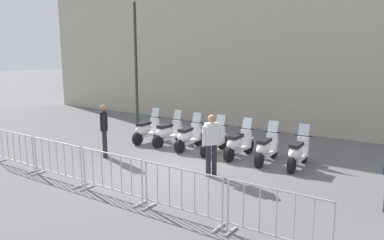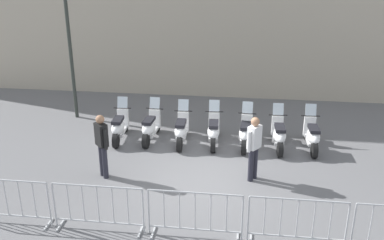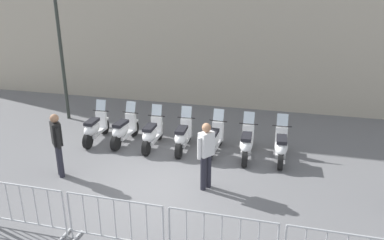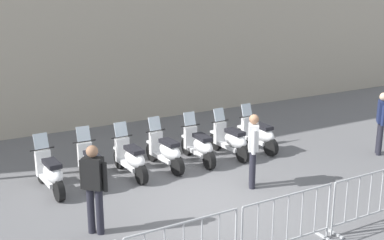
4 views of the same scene
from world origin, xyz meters
name	(u,v)px [view 3 (image 3 of 4)]	position (x,y,z in m)	size (l,w,h in m)	color
ground_plane	(157,188)	(0.00, 0.00, 0.00)	(120.00, 120.00, 0.00)	slate
motorcycle_0	(95,128)	(-3.22, 1.86, 0.45)	(0.68, 1.71, 1.24)	black
motorcycle_1	(124,130)	(-2.28, 2.08, 0.45)	(0.56, 1.73, 1.24)	black
motorcycle_2	(152,134)	(-1.30, 2.13, 0.45)	(0.66, 1.72, 1.24)	black
motorcycle_3	(183,137)	(-0.34, 2.33, 0.45)	(0.69, 1.71, 1.24)	black
motorcycle_4	(214,140)	(0.61, 2.45, 0.45)	(0.57, 1.73, 1.24)	black
motorcycle_5	(247,144)	(1.58, 2.57, 0.45)	(0.67, 1.71, 1.24)	black
motorcycle_6	(281,146)	(2.54, 2.77, 0.45)	(0.67, 1.72, 1.24)	black
barrier_segment_1	(23,208)	(-1.69, -2.56, 0.52)	(1.95, 0.70, 1.07)	#B2B5B7
barrier_segment_2	(115,223)	(0.34, -2.26, 0.52)	(1.95, 0.70, 1.07)	#B2B5B7
street_lamp	(58,26)	(-5.54, 3.30, 3.44)	(0.36, 0.36, 5.68)	#2D332D
officer_near_row_end	(57,142)	(-2.65, -0.41, 0.98)	(0.46, 0.39, 1.73)	#23232D
officer_mid_plaza	(206,152)	(1.12, 0.49, 0.98)	(0.35, 0.51, 1.73)	#23232D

